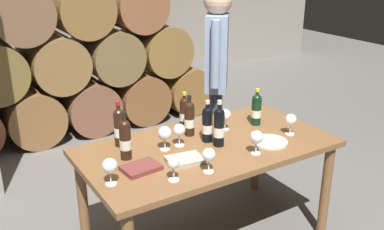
# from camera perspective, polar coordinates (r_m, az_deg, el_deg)

# --- Properties ---
(barrel_stack) EXTENTS (3.12, 0.90, 1.69)m
(barrel_stack) POSITION_cam_1_polar(r_m,az_deg,el_deg) (5.25, -14.05, 6.37)
(barrel_stack) COLOR brown
(barrel_stack) RESTS_ON ground_plane
(dining_table) EXTENTS (1.70, 0.90, 0.76)m
(dining_table) POSITION_cam_1_polar(r_m,az_deg,el_deg) (3.05, 2.00, -5.39)
(dining_table) COLOR brown
(dining_table) RESTS_ON ground_plane
(wine_bottle_0) EXTENTS (0.07, 0.07, 0.29)m
(wine_bottle_0) POSITION_cam_1_polar(r_m,az_deg,el_deg) (3.01, 1.98, -1.12)
(wine_bottle_0) COLOR black
(wine_bottle_0) RESTS_ON dining_table
(wine_bottle_1) EXTENTS (0.07, 0.07, 0.28)m
(wine_bottle_1) POSITION_cam_1_polar(r_m,az_deg,el_deg) (3.33, 8.25, 0.76)
(wine_bottle_1) COLOR black
(wine_bottle_1) RESTS_ON dining_table
(wine_bottle_2) EXTENTS (0.07, 0.07, 0.31)m
(wine_bottle_2) POSITION_cam_1_polar(r_m,az_deg,el_deg) (2.79, -8.54, -3.04)
(wine_bottle_2) COLOR black
(wine_bottle_2) RESTS_ON dining_table
(wine_bottle_3) EXTENTS (0.07, 0.07, 0.31)m
(wine_bottle_3) POSITION_cam_1_polar(r_m,az_deg,el_deg) (2.98, -9.28, -1.50)
(wine_bottle_3) COLOR black
(wine_bottle_3) RESTS_ON dining_table
(wine_bottle_4) EXTENTS (0.07, 0.07, 0.27)m
(wine_bottle_4) POSITION_cam_1_polar(r_m,az_deg,el_deg) (3.25, -0.96, 0.37)
(wine_bottle_4) COLOR black
(wine_bottle_4) RESTS_ON dining_table
(wine_bottle_5) EXTENTS (0.07, 0.07, 0.32)m
(wine_bottle_5) POSITION_cam_1_polar(r_m,az_deg,el_deg) (2.95, 3.49, -1.48)
(wine_bottle_5) COLOR black
(wine_bottle_5) RESTS_ON dining_table
(wine_bottle_6) EXTENTS (0.07, 0.07, 0.29)m
(wine_bottle_6) POSITION_cam_1_polar(r_m,az_deg,el_deg) (3.11, -0.33, -0.39)
(wine_bottle_6) COLOR black
(wine_bottle_6) RESTS_ON dining_table
(wine_glass_0) EXTENTS (0.08, 0.08, 0.16)m
(wine_glass_0) POSITION_cam_1_polar(r_m,az_deg,el_deg) (2.95, -1.64, -2.00)
(wine_glass_0) COLOR white
(wine_glass_0) RESTS_ON dining_table
(wine_glass_1) EXTENTS (0.08, 0.08, 0.16)m
(wine_glass_1) POSITION_cam_1_polar(r_m,az_deg,el_deg) (2.61, 2.16, -5.19)
(wine_glass_1) COLOR white
(wine_glass_1) RESTS_ON dining_table
(wine_glass_2) EXTENTS (0.09, 0.09, 0.16)m
(wine_glass_2) POSITION_cam_1_polar(r_m,az_deg,el_deg) (2.52, -10.49, -6.49)
(wine_glass_2) COLOR white
(wine_glass_2) RESTS_ON dining_table
(wine_glass_3) EXTENTS (0.07, 0.07, 0.15)m
(wine_glass_3) POSITION_cam_1_polar(r_m,az_deg,el_deg) (2.52, -2.38, -6.31)
(wine_glass_3) COLOR white
(wine_glass_3) RESTS_ON dining_table
(wine_glass_4) EXTENTS (0.09, 0.09, 0.16)m
(wine_glass_4) POSITION_cam_1_polar(r_m,az_deg,el_deg) (3.21, 4.23, -0.05)
(wine_glass_4) COLOR white
(wine_glass_4) RESTS_ON dining_table
(wine_glass_5) EXTENTS (0.08, 0.08, 0.15)m
(wine_glass_5) POSITION_cam_1_polar(r_m,az_deg,el_deg) (3.20, 12.54, -0.64)
(wine_glass_5) COLOR white
(wine_glass_5) RESTS_ON dining_table
(wine_glass_6) EXTENTS (0.09, 0.09, 0.16)m
(wine_glass_6) POSITION_cam_1_polar(r_m,az_deg,el_deg) (2.86, 8.26, -2.89)
(wine_glass_6) COLOR white
(wine_glass_6) RESTS_ON dining_table
(wine_glass_7) EXTENTS (0.09, 0.09, 0.16)m
(wine_glass_7) POSITION_cam_1_polar(r_m,az_deg,el_deg) (2.89, -3.52, -2.39)
(wine_glass_7) COLOR white
(wine_glass_7) RESTS_ON dining_table
(tasting_notebook) EXTENTS (0.24, 0.19, 0.03)m
(tasting_notebook) POSITION_cam_1_polar(r_m,az_deg,el_deg) (2.77, -0.93, -5.76)
(tasting_notebook) COLOR #B2A893
(tasting_notebook) RESTS_ON dining_table
(leather_ledger) EXTENTS (0.23, 0.18, 0.03)m
(leather_ledger) POSITION_cam_1_polar(r_m,az_deg,el_deg) (2.69, -6.56, -6.74)
(leather_ledger) COLOR brown
(leather_ledger) RESTS_ON dining_table
(serving_plate) EXTENTS (0.24, 0.24, 0.01)m
(serving_plate) POSITION_cam_1_polar(r_m,az_deg,el_deg) (3.08, 9.93, -3.39)
(serving_plate) COLOR white
(serving_plate) RESTS_ON dining_table
(sommelier_presenting) EXTENTS (0.34, 0.41, 1.72)m
(sommelier_presenting) POSITION_cam_1_polar(r_m,az_deg,el_deg) (3.81, 3.16, 6.06)
(sommelier_presenting) COLOR #383842
(sommelier_presenting) RESTS_ON ground_plane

